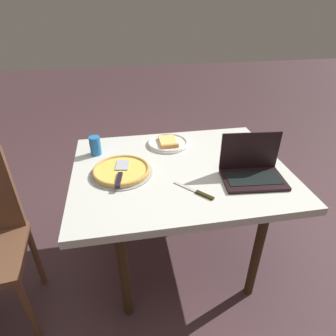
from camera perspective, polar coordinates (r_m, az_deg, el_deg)
ground_plane at (r=2.08m, az=1.95°, el=-16.74°), size 12.00×12.00×0.00m
dining_table at (r=1.65m, az=2.34°, el=-1.86°), size 1.20×0.94×0.70m
laptop at (r=1.57m, az=16.41°, el=-0.28°), size 0.34×0.24×0.23m
pizza_plate at (r=1.86m, az=-0.03°, el=5.05°), size 0.27×0.27×0.04m
pizza_tray at (r=1.58m, az=-9.26°, el=-0.61°), size 0.34×0.34×0.04m
table_knife at (r=1.43m, az=5.81°, el=-4.78°), size 0.17×0.19×0.01m
drink_cup at (r=1.78m, az=-14.30°, el=4.38°), size 0.07×0.07×0.11m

